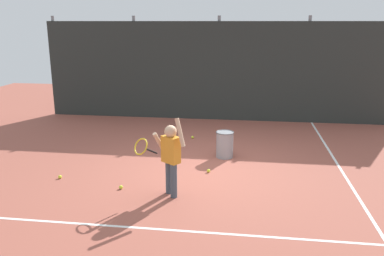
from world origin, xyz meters
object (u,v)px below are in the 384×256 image
(ball_hopper, at_px, (225,144))
(tennis_ball_5, at_px, (209,171))
(tennis_ball_0, at_px, (60,177))
(tennis_ball_1, at_px, (121,187))
(tennis_player, at_px, (170,154))
(tennis_ball_4, at_px, (163,140))
(tennis_ball_3, at_px, (193,137))

(ball_hopper, xyz_separation_m, tennis_ball_5, (-0.25, -0.93, -0.26))
(tennis_ball_5, bearing_deg, tennis_ball_0, -165.83)
(ball_hopper, xyz_separation_m, tennis_ball_1, (-1.68, -1.92, -0.26))
(tennis_player, distance_m, tennis_ball_5, 1.41)
(tennis_player, bearing_deg, tennis_ball_0, -155.52)
(tennis_player, bearing_deg, tennis_ball_4, 140.00)
(tennis_ball_1, bearing_deg, ball_hopper, 48.73)
(tennis_ball_1, height_order, tennis_ball_3, same)
(tennis_player, relative_size, tennis_ball_5, 20.46)
(tennis_ball_3, distance_m, tennis_ball_4, 0.75)
(tennis_ball_4, bearing_deg, tennis_player, -75.77)
(tennis_ball_4, bearing_deg, ball_hopper, -31.95)
(tennis_ball_1, bearing_deg, tennis_ball_0, 166.53)
(tennis_ball_0, relative_size, tennis_ball_1, 1.00)
(tennis_player, xyz_separation_m, tennis_ball_0, (-2.15, 0.43, -0.69))
(tennis_ball_5, bearing_deg, tennis_ball_3, 105.46)
(tennis_player, relative_size, tennis_ball_3, 20.46)
(tennis_ball_3, xyz_separation_m, tennis_ball_5, (0.61, -2.20, 0.00))
(tennis_ball_3, relative_size, tennis_ball_4, 1.00)
(tennis_ball_1, xyz_separation_m, tennis_ball_3, (0.82, 3.18, 0.00))
(ball_hopper, distance_m, tennis_ball_3, 1.55)
(tennis_player, relative_size, tennis_ball_1, 20.46)
(tennis_ball_1, xyz_separation_m, tennis_ball_5, (1.43, 0.98, 0.00))
(tennis_player, height_order, tennis_ball_4, tennis_player)
(tennis_player, height_order, ball_hopper, tennis_player)
(tennis_player, bearing_deg, tennis_ball_5, 100.02)
(tennis_ball_4, bearing_deg, tennis_ball_0, -118.32)
(tennis_player, relative_size, tennis_ball_0, 20.46)
(tennis_ball_0, bearing_deg, tennis_ball_1, -13.47)
(tennis_player, height_order, tennis_ball_5, tennis_player)
(ball_hopper, relative_size, tennis_ball_4, 8.52)
(ball_hopper, height_order, tennis_ball_4, ball_hopper)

